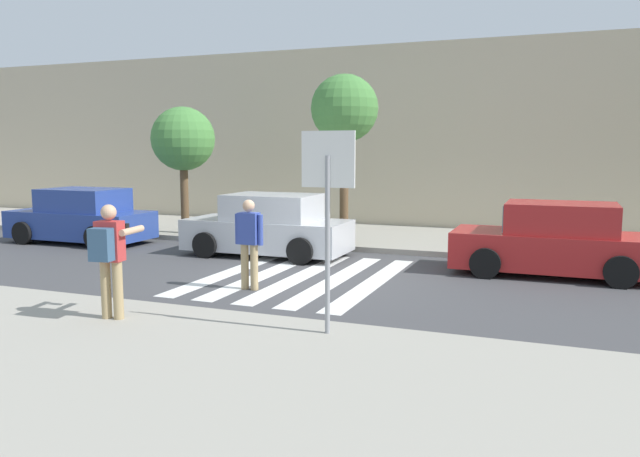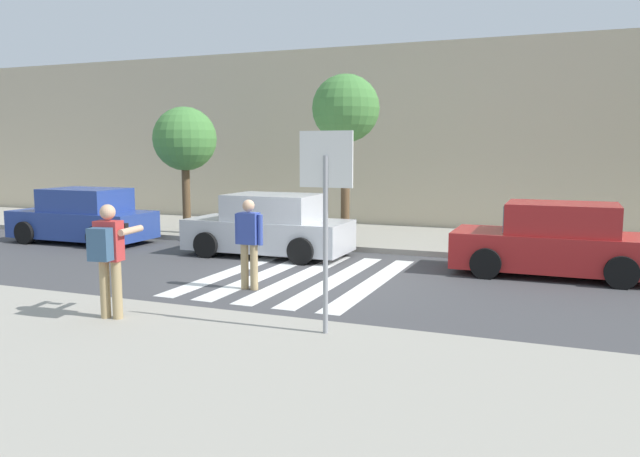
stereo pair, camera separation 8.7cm
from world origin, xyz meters
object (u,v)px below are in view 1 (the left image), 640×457
object	(u,v)px
parked_car_silver	(269,227)
parked_car_red	(554,242)
parked_car_blue	(81,217)
stop_sign	(328,187)
street_tree_west	(183,140)
pedestrian_crossing	(249,239)
street_tree_center	(344,111)
photographer_with_backpack	(109,251)

from	to	relation	value
parked_car_silver	parked_car_red	size ratio (longest dim) A/B	1.00
parked_car_blue	parked_car_silver	bearing A→B (deg)	0.00
stop_sign	street_tree_west	size ratio (longest dim) A/B	0.74
pedestrian_crossing	parked_car_red	xyz separation A→B (m)	(5.39, 3.54, -0.25)
street_tree_center	pedestrian_crossing	bearing A→B (deg)	-89.80
parked_car_silver	parked_car_red	bearing A→B (deg)	-0.00
pedestrian_crossing	parked_car_blue	distance (m)	8.07
street_tree_center	parked_car_silver	bearing A→B (deg)	-123.21
stop_sign	parked_car_silver	world-z (taller)	stop_sign
stop_sign	parked_car_silver	bearing A→B (deg)	122.54
stop_sign	street_tree_center	distance (m)	8.59
parked_car_silver	parked_car_blue	bearing A→B (deg)	-180.00
pedestrian_crossing	parked_car_silver	xyz separation A→B (m)	(-1.32, 3.54, -0.25)
parked_car_silver	street_tree_center	xyz separation A→B (m)	(1.30, 1.99, 2.95)
parked_car_red	street_tree_west	world-z (taller)	street_tree_west
photographer_with_backpack	parked_car_silver	size ratio (longest dim) A/B	0.42
parked_car_silver	parked_car_red	world-z (taller)	same
stop_sign	pedestrian_crossing	xyz separation A→B (m)	(-2.55, 2.52, -1.20)
pedestrian_crossing	parked_car_blue	xyz separation A→B (m)	(-7.24, 3.54, -0.25)
photographer_with_backpack	parked_car_silver	bearing A→B (deg)	95.20
parked_car_red	street_tree_center	size ratio (longest dim) A/B	0.91
stop_sign	photographer_with_backpack	size ratio (longest dim) A/B	1.61
stop_sign	street_tree_center	world-z (taller)	street_tree_center
stop_sign	parked_car_silver	distance (m)	7.34
parked_car_blue	street_tree_center	size ratio (longest dim) A/B	0.91
street_tree_center	parked_car_red	bearing A→B (deg)	-20.23
photographer_with_backpack	street_tree_west	xyz separation A→B (m)	(-4.36, 8.55, 1.76)
parked_car_silver	street_tree_center	distance (m)	3.79
photographer_with_backpack	stop_sign	bearing A→B (deg)	9.00
street_tree_center	stop_sign	bearing A→B (deg)	-72.33
parked_car_blue	stop_sign	bearing A→B (deg)	-31.79
pedestrian_crossing	parked_car_red	size ratio (longest dim) A/B	0.42
stop_sign	parked_car_silver	size ratio (longest dim) A/B	0.68
pedestrian_crossing	street_tree_west	bearing A→B (deg)	132.66
pedestrian_crossing	street_tree_center	xyz separation A→B (m)	(-0.02, 5.54, 2.70)
photographer_with_backpack	street_tree_center	xyz separation A→B (m)	(0.70, 8.58, 2.51)
photographer_with_backpack	parked_car_blue	xyz separation A→B (m)	(-6.52, 6.59, -0.44)
street_tree_west	photographer_with_backpack	bearing A→B (deg)	-63.01
photographer_with_backpack	parked_car_silver	world-z (taller)	photographer_with_backpack
photographer_with_backpack	pedestrian_crossing	xyz separation A→B (m)	(0.72, 3.04, -0.19)
pedestrian_crossing	street_tree_west	distance (m)	7.75
pedestrian_crossing	parked_car_red	bearing A→B (deg)	33.34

